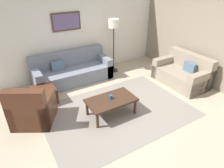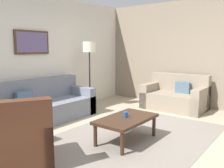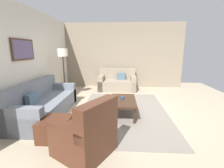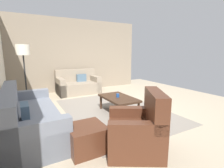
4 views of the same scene
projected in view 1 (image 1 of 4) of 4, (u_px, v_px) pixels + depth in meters
The scene contains 12 objects.
ground_plane at pixel (118, 111), 4.71m from camera, with size 8.00×8.00×0.00m, color tan.
rear_partition at pixel (72, 30), 5.98m from camera, with size 6.00×0.12×2.80m, color silver.
stone_feature_panel at pixel (211, 36), 5.38m from camera, with size 0.12×5.20×2.80m, color gray.
area_rug at pixel (118, 111), 4.71m from camera, with size 3.41×2.37×0.01m, color gray.
couch_main at pixel (72, 71), 5.99m from camera, with size 2.29×0.91×0.88m.
couch_loveseat at pixel (183, 74), 5.84m from camera, with size 0.91×1.52×0.88m.
armchair_leather at pixel (32, 111), 4.20m from camera, with size 1.09×1.09×0.95m.
ottoman at pixel (44, 95), 4.98m from camera, with size 0.56×0.56×0.40m, color #4C2819.
coffee_table at pixel (111, 101), 4.46m from camera, with size 1.10×0.64×0.41m.
cup at pixel (111, 97), 4.43m from camera, with size 0.08×0.08×0.09m, color #1E478C.
lamp_standing at pixel (114, 29), 6.03m from camera, with size 0.32×0.32×1.71m.
framed_artwork at pixel (66, 22), 5.70m from camera, with size 0.85×0.04×0.52m.
Camera 1 is at (-2.07, -3.19, 2.86)m, focal length 31.61 mm.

